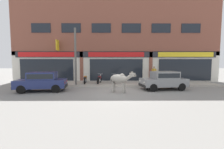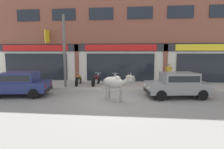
{
  "view_description": "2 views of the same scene",
  "coord_description": "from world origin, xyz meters",
  "px_view_note": "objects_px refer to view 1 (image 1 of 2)",
  "views": [
    {
      "loc": [
        -0.6,
        -10.96,
        2.18
      ],
      "look_at": [
        -0.5,
        1.0,
        1.21
      ],
      "focal_mm": 24.0,
      "sensor_mm": 36.0,
      "label": 1
    },
    {
      "loc": [
        0.83,
        -9.49,
        2.59
      ],
      "look_at": [
        -0.23,
        1.0,
        1.29
      ],
      "focal_mm": 28.0,
      "sensor_mm": 36.0,
      "label": 2
    }
  ],
  "objects_px": {
    "motorcycle_0": "(85,79)",
    "motorcycle_1": "(99,79)",
    "car_0": "(42,81)",
    "motorcycle_2": "(114,79)",
    "car_1": "(164,80)",
    "cow": "(120,79)",
    "utility_pole": "(76,57)",
    "pedestrian": "(154,72)"
  },
  "relations": [
    {
      "from": "motorcycle_2",
      "to": "utility_pole",
      "type": "xyz_separation_m",
      "value": [
        -3.47,
        -0.86,
        2.14
      ]
    },
    {
      "from": "car_1",
      "to": "motorcycle_1",
      "type": "relative_size",
      "value": 2.08
    },
    {
      "from": "motorcycle_1",
      "to": "utility_pole",
      "type": "xyz_separation_m",
      "value": [
        -2.03,
        -0.94,
        2.14
      ]
    },
    {
      "from": "utility_pole",
      "to": "motorcycle_2",
      "type": "bearing_deg",
      "value": 13.91
    },
    {
      "from": "car_1",
      "to": "motorcycle_1",
      "type": "distance_m",
      "value": 5.93
    },
    {
      "from": "cow",
      "to": "car_1",
      "type": "distance_m",
      "value": 3.77
    },
    {
      "from": "car_0",
      "to": "cow",
      "type": "bearing_deg",
      "value": -5.57
    },
    {
      "from": "car_1",
      "to": "pedestrian",
      "type": "relative_size",
      "value": 2.35
    },
    {
      "from": "car_0",
      "to": "motorcycle_2",
      "type": "distance_m",
      "value": 6.31
    },
    {
      "from": "motorcycle_0",
      "to": "motorcycle_2",
      "type": "distance_m",
      "value": 2.78
    },
    {
      "from": "cow",
      "to": "utility_pole",
      "type": "xyz_separation_m",
      "value": [
        -3.81,
        2.83,
        1.68
      ]
    },
    {
      "from": "car_0",
      "to": "pedestrian",
      "type": "bearing_deg",
      "value": 24.3
    },
    {
      "from": "motorcycle_2",
      "to": "utility_pole",
      "type": "distance_m",
      "value": 4.17
    },
    {
      "from": "motorcycle_1",
      "to": "utility_pole",
      "type": "bearing_deg",
      "value": -155.19
    },
    {
      "from": "car_1",
      "to": "motorcycle_0",
      "type": "bearing_deg",
      "value": 159.47
    },
    {
      "from": "motorcycle_1",
      "to": "motorcycle_2",
      "type": "height_order",
      "value": "same"
    },
    {
      "from": "car_0",
      "to": "motorcycle_0",
      "type": "height_order",
      "value": "car_0"
    },
    {
      "from": "cow",
      "to": "pedestrian",
      "type": "relative_size",
      "value": 1.16
    },
    {
      "from": "cow",
      "to": "motorcycle_1",
      "type": "height_order",
      "value": "cow"
    },
    {
      "from": "cow",
      "to": "motorcycle_1",
      "type": "bearing_deg",
      "value": 115.24
    },
    {
      "from": "motorcycle_0",
      "to": "motorcycle_2",
      "type": "bearing_deg",
      "value": -0.58
    },
    {
      "from": "car_0",
      "to": "motorcycle_1",
      "type": "height_order",
      "value": "car_0"
    },
    {
      "from": "car_0",
      "to": "utility_pole",
      "type": "relative_size",
      "value": 0.75
    },
    {
      "from": "car_0",
      "to": "car_1",
      "type": "height_order",
      "value": "same"
    },
    {
      "from": "cow",
      "to": "motorcycle_2",
      "type": "distance_m",
      "value": 3.73
    },
    {
      "from": "cow",
      "to": "utility_pole",
      "type": "distance_m",
      "value": 5.03
    },
    {
      "from": "car_1",
      "to": "motorcycle_2",
      "type": "distance_m",
      "value": 4.63
    },
    {
      "from": "motorcycle_1",
      "to": "utility_pole",
      "type": "height_order",
      "value": "utility_pole"
    },
    {
      "from": "cow",
      "to": "motorcycle_0",
      "type": "xyz_separation_m",
      "value": [
        -3.12,
        3.72,
        -0.46
      ]
    },
    {
      "from": "car_0",
      "to": "motorcycle_1",
      "type": "relative_size",
      "value": 2.08
    },
    {
      "from": "car_0",
      "to": "motorcycle_0",
      "type": "xyz_separation_m",
      "value": [
        2.7,
        3.15,
        -0.27
      ]
    },
    {
      "from": "car_0",
      "to": "motorcycle_2",
      "type": "bearing_deg",
      "value": 29.65
    },
    {
      "from": "motorcycle_0",
      "to": "motorcycle_1",
      "type": "relative_size",
      "value": 1.0
    },
    {
      "from": "motorcycle_0",
      "to": "pedestrian",
      "type": "xyz_separation_m",
      "value": [
        6.98,
        1.22,
        0.6
      ]
    },
    {
      "from": "car_0",
      "to": "utility_pole",
      "type": "xyz_separation_m",
      "value": [
        2.01,
        2.26,
        1.88
      ]
    },
    {
      "from": "car_0",
      "to": "utility_pole",
      "type": "bearing_deg",
      "value": 48.37
    },
    {
      "from": "pedestrian",
      "to": "motorcycle_1",
      "type": "bearing_deg",
      "value": -168.27
    },
    {
      "from": "utility_pole",
      "to": "cow",
      "type": "bearing_deg",
      "value": -36.59
    },
    {
      "from": "cow",
      "to": "motorcycle_2",
      "type": "bearing_deg",
      "value": 95.22
    },
    {
      "from": "car_0",
      "to": "pedestrian",
      "type": "xyz_separation_m",
      "value": [
        9.68,
        4.37,
        0.33
      ]
    },
    {
      "from": "car_1",
      "to": "pedestrian",
      "type": "height_order",
      "value": "pedestrian"
    },
    {
      "from": "car_0",
      "to": "pedestrian",
      "type": "relative_size",
      "value": 2.35
    }
  ]
}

